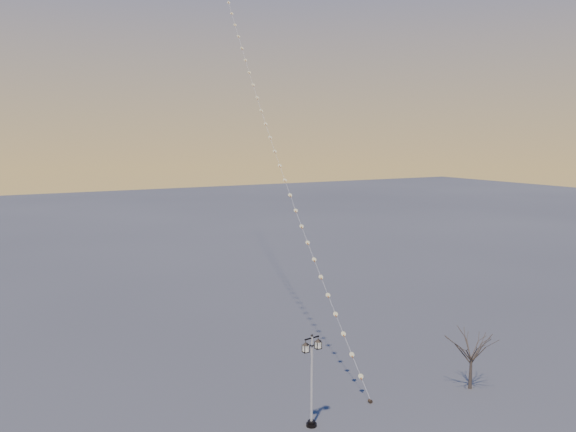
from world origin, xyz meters
TOP-DOWN VIEW (x-y plane):
  - ground at (0.00, 0.00)m, footprint 300.00×300.00m
  - street_lamp at (-2.74, 0.43)m, footprint 1.32×0.60m
  - bare_tree at (8.55, -0.28)m, footprint 2.31×2.31m
  - kite_train at (5.51, 24.90)m, footprint 8.03×48.11m

SIDE VIEW (x-z plane):
  - ground at x=0.00m, z-range 0.00..0.00m
  - bare_tree at x=8.55m, z-range 0.75..4.59m
  - street_lamp at x=-2.74m, z-range 0.28..5.52m
  - kite_train at x=5.51m, z-range -0.09..47.23m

